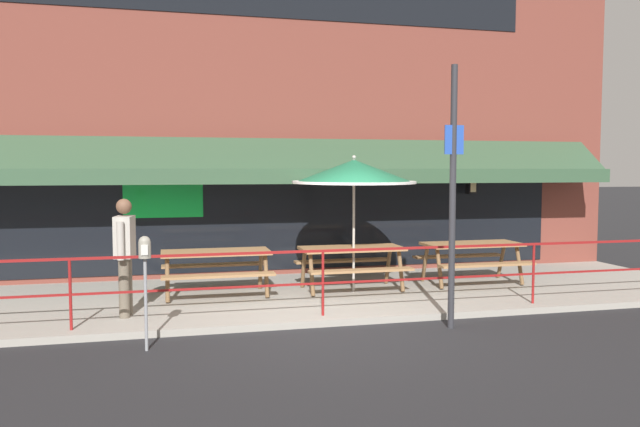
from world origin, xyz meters
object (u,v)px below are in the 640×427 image
Objects in this scene: picnic_table_centre at (352,256)px; picnic_table_right at (472,251)px; patio_umbrella_centre at (354,172)px; picnic_table_left at (216,260)px; street_sign_pole at (453,194)px; parking_meter_near at (145,258)px; pedestrian_walking at (125,251)px.

picnic_table_centre is 2.36m from picnic_table_right.
picnic_table_left is at bearing 175.69° from patio_umbrella_centre.
picnic_table_centre is at bearing 105.87° from street_sign_pole.
picnic_table_centre is 1.27× the size of parking_meter_near.
picnic_table_right is at bearing 10.80° from pedestrian_walking.
patio_umbrella_centre reaches higher than picnic_table_right.
picnic_table_centre is at bearing -178.25° from picnic_table_right.
parking_meter_near is (-1.06, -2.68, 0.44)m from picnic_table_left.
pedestrian_walking is (-3.75, -1.09, 0.35)m from picnic_table_centre.
pedestrian_walking is 0.47× the size of street_sign_pole.
picnic_table_right is at bearing 24.91° from parking_meter_near.
picnic_table_left is 2.91m from parking_meter_near.
street_sign_pole is at bearing -39.74° from picnic_table_left.
patio_umbrella_centre is at bearing -175.42° from picnic_table_right.
pedestrian_walking reaches higher than picnic_table_left.
picnic_table_left is 2.36m from picnic_table_centre.
picnic_table_left is 1.05× the size of pedestrian_walking.
patio_umbrella_centre is 0.65× the size of street_sign_pole.
picnic_table_centre is 1.00× the size of picnic_table_right.
pedestrian_walking is (-3.75, -0.98, -1.12)m from patio_umbrella_centre.
picnic_table_right is at bearing 4.58° from patio_umbrella_centre.
parking_meter_near reaches higher than picnic_table_centre.
street_sign_pole is at bearing 1.70° from parking_meter_near.
parking_meter_near is (-3.42, -2.61, 0.44)m from picnic_table_centre.
picnic_table_left is at bearing 140.26° from street_sign_pole.
patio_umbrella_centre is (2.36, -0.18, 1.47)m from picnic_table_left.
parking_meter_near is at bearing -143.88° from patio_umbrella_centre.
patio_umbrella_centre is at bearing -4.31° from picnic_table_left.
parking_meter_near is at bearing -111.61° from picnic_table_left.
pedestrian_walking is 4.75m from street_sign_pole.
patio_umbrella_centre reaches higher than parking_meter_near.
pedestrian_walking is at bearing -140.26° from picnic_table_left.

